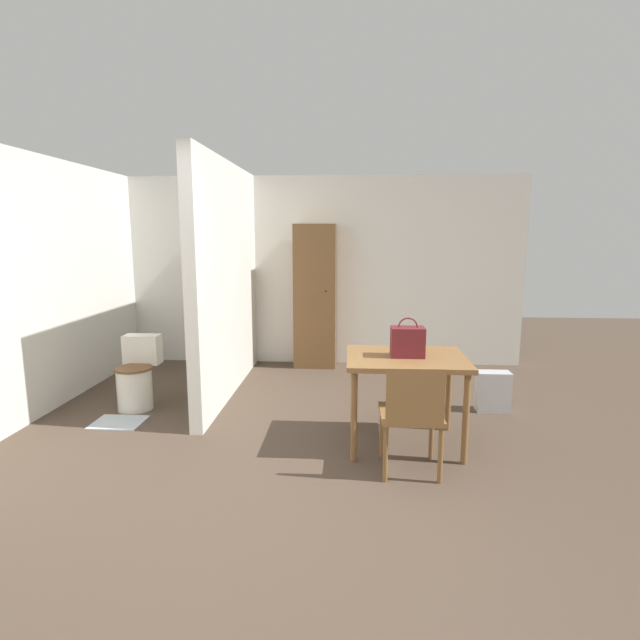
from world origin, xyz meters
TOP-DOWN VIEW (x-y plane):
  - ground_plane at (0.00, 0.00)m, footprint 16.00×16.00m
  - wall_back at (0.00, 4.04)m, footprint 5.75×0.12m
  - wall_left at (-2.43, 1.99)m, footprint 0.12×4.98m
  - partition_wall at (-0.75, 2.69)m, footprint 0.12×2.59m
  - dining_table at (1.06, 1.31)m, footprint 0.97×0.79m
  - wooden_chair at (1.05, 0.78)m, footprint 0.45×0.45m
  - toilet at (-1.56, 2.08)m, footprint 0.36×0.51m
  - handbag at (1.06, 1.31)m, footprint 0.27×0.18m
  - wooden_cabinet at (0.13, 3.79)m, footprint 0.54×0.36m
  - bath_mat at (-1.56, 1.63)m, footprint 0.46×0.37m
  - space_heater at (2.02, 2.18)m, footprint 0.32×0.18m

SIDE VIEW (x-z plane):
  - ground_plane at x=0.00m, z-range 0.00..0.00m
  - bath_mat at x=-1.56m, z-range 0.00..0.01m
  - space_heater at x=2.02m, z-range 0.00..0.40m
  - toilet at x=-1.56m, z-range -0.04..0.67m
  - wooden_chair at x=1.05m, z-range 0.05..0.89m
  - dining_table at x=1.06m, z-range 0.29..1.05m
  - handbag at x=1.06m, z-range 0.72..1.04m
  - wooden_cabinet at x=0.13m, z-range 0.00..1.87m
  - wall_back at x=0.00m, z-range 0.00..2.50m
  - wall_left at x=-2.43m, z-range 0.00..2.50m
  - partition_wall at x=-0.75m, z-range 0.00..2.50m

